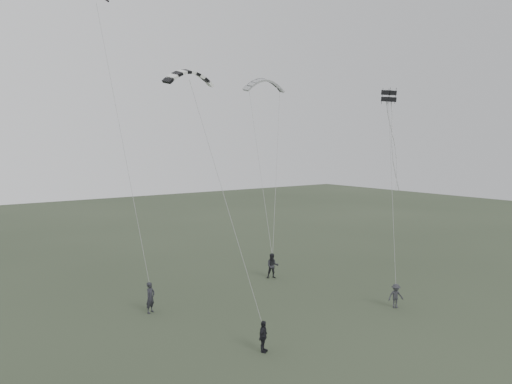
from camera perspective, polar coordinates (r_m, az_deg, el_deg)
ground at (r=28.89m, az=5.54°, el=-14.72°), size 140.00×140.00×0.00m
flyer_left at (r=30.80m, az=-11.98°, el=-11.71°), size 0.80×0.71×1.84m
flyer_right at (r=37.54m, az=1.90°, el=-8.43°), size 1.15×1.09×1.87m
flyer_center at (r=24.92m, az=0.83°, el=-16.18°), size 0.96×0.80×1.54m
flyer_far at (r=32.20m, az=15.68°, el=-11.36°), size 1.11×0.91×1.49m
kite_pale_large at (r=43.00m, az=0.99°, el=12.67°), size 3.75×1.88×1.66m
kite_striped at (r=26.52m, az=-7.65°, el=13.47°), size 2.69×0.99×1.21m
kite_box at (r=35.47m, az=14.94°, el=10.55°), size 0.83×0.89×0.82m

